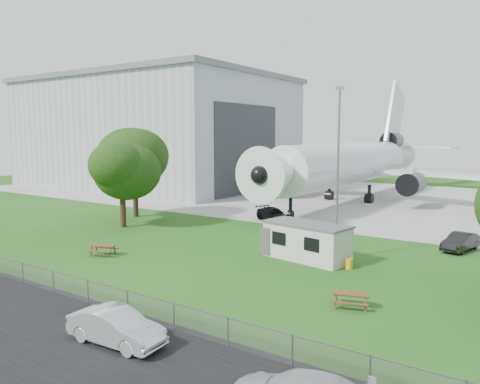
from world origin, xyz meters
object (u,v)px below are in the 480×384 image
Objects in this scene: picnic_west at (103,255)px; car_centre_sedan at (116,327)px; airliner at (352,162)px; picnic_east at (351,307)px; site_cabin at (307,241)px; hangar at (157,132)px.

picnic_west is 15.55m from car_centre_sedan.
airliner is 26.52× the size of picnic_east.
airliner is 10.68× the size of car_centre_sedan.
picnic_west is at bearing 48.57° from car_centre_sedan.
airliner reaches higher than picnic_west.
picnic_east is (6.03, -7.21, -1.31)m from site_cabin.
hangar is at bearing 125.79° from picnic_east.
picnic_west is at bearing -96.54° from airliner.
hangar is 50.62m from picnic_west.
site_cabin reaches higher than car_centre_sedan.
hangar is 9.62× the size of car_centre_sedan.
hangar is 36.21m from airliner.
car_centre_sedan is (-0.60, -16.84, -0.58)m from site_cabin.
airliner is 48.62m from car_centre_sedan.
hangar is 64.08m from picnic_east.
picnic_west is (31.58, -38.42, -9.41)m from hangar.
hangar reaches higher than airliner.
car_centre_sedan reaches higher than picnic_west.
hangar is 0.90× the size of airliner.
car_centre_sedan is (7.93, -47.75, -4.53)m from airliner.
airliner is at bearing 5.56° from car_centre_sedan.
car_centre_sedan is at bearing -92.04° from site_cabin.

